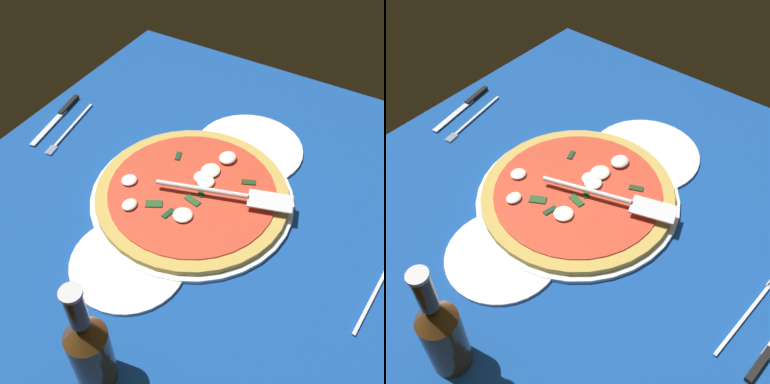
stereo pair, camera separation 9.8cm
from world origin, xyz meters
The scene contains 9 objects.
ground_plane centered at (0.00, 0.00, -0.40)cm, with size 107.17×107.17×0.80cm, color #144291.
checker_pattern centered at (0.00, 0.00, 0.05)cm, with size 107.17×107.17×0.10cm.
pizza_pan centered at (-1.75, 4.64, 0.69)cm, with size 42.26×42.26×1.18cm, color silver.
dinner_plate_left centered at (-22.02, 6.31, 0.60)cm, with size 21.84×21.84×1.00cm, color white.
dinner_plate_right centered at (18.30, 1.18, 0.60)cm, with size 24.75×24.75×1.00cm, color white.
pizza centered at (-1.66, 4.68, 2.07)cm, with size 39.99×39.99×2.85cm.
pizza_server centered at (-0.22, -3.07, 4.49)cm, with size 11.32×27.23×1.00cm.
place_setting_far centered at (4.20, 44.64, 0.46)cm, with size 21.41×14.41×1.40cm.
beer_bottle centered at (-41.39, -1.93, 9.31)cm, with size 6.26×6.26×24.07cm.
Camera 1 is at (-60.27, -29.98, 73.24)cm, focal length 44.53 mm.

